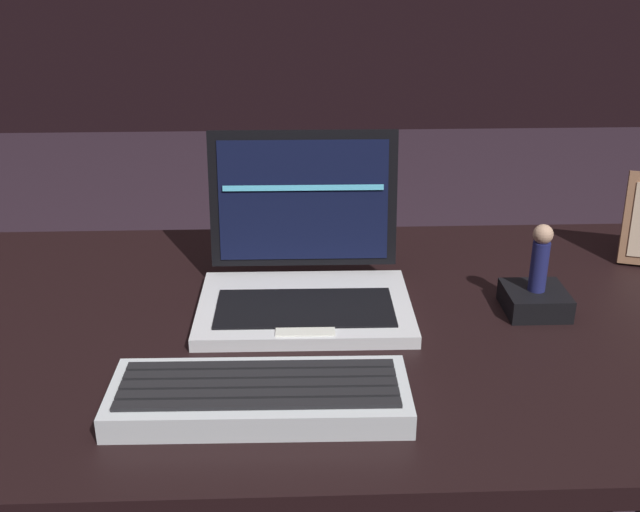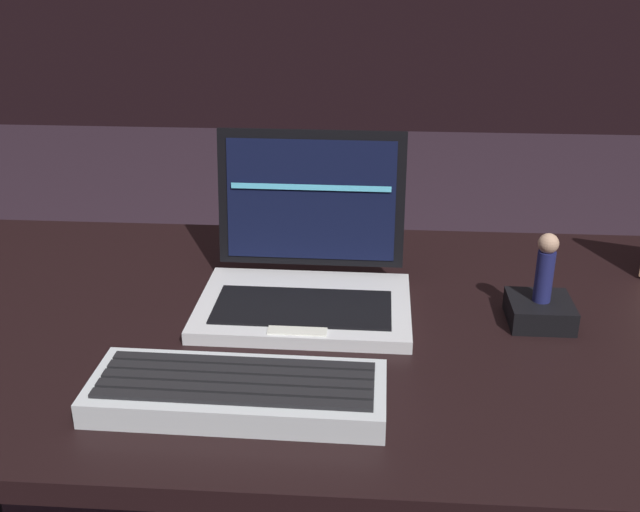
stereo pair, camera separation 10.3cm
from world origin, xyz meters
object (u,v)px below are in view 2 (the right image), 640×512
external_keyboard (237,392)px  figurine (546,266)px  figurine_stand (540,311)px  laptop_front (306,273)px

external_keyboard → figurine: (0.38, 0.22, 0.07)m
external_keyboard → figurine_stand: external_keyboard is taller
laptop_front → figurine: 0.33m
external_keyboard → figurine_stand: size_ratio=3.93×
laptop_front → figurine_stand: 0.33m
laptop_front → figurine: bearing=-6.6°
laptop_front → figurine_stand: (0.32, -0.04, -0.03)m
figurine_stand → figurine: bearing=0.0°
external_keyboard → laptop_front: bearing=78.0°
figurine_stand → figurine: figurine is taller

